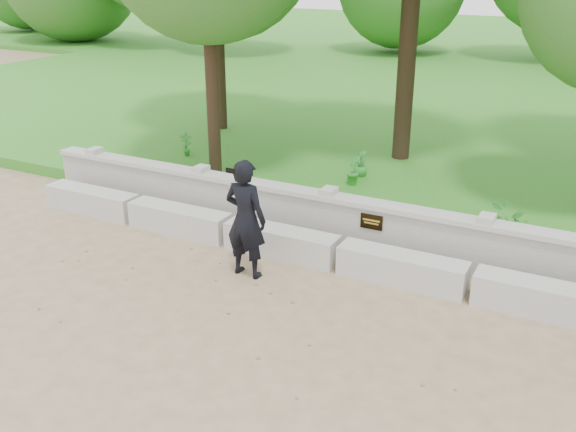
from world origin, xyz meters
name	(u,v)px	position (x,y,z in m)	size (l,w,h in m)	color
ground	(280,326)	(0.00, 0.00, 0.00)	(80.00, 80.00, 0.00)	tan
lawn	(495,108)	(0.00, 14.00, 0.12)	(40.00, 22.00, 0.25)	#2D751E
concrete_bench	(339,255)	(0.00, 1.90, 0.22)	(11.90, 0.45, 0.45)	beige
parapet_wall	(357,225)	(0.00, 2.60, 0.46)	(12.50, 0.35, 0.90)	#B5B2AB
man_main	(246,219)	(-1.14, 1.07, 0.90)	(0.67, 0.60, 1.81)	black
shrub_a	(186,144)	(-5.15, 5.06, 0.51)	(0.28, 0.19, 0.53)	#328D30
shrub_b	(353,171)	(-1.04, 4.98, 0.53)	(0.31, 0.25, 0.56)	#328D30
shrub_c	(510,228)	(2.25, 3.30, 0.59)	(0.61, 0.53, 0.68)	#328D30
shrub_d	(361,163)	(-1.09, 5.54, 0.52)	(0.31, 0.27, 0.55)	#328D30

